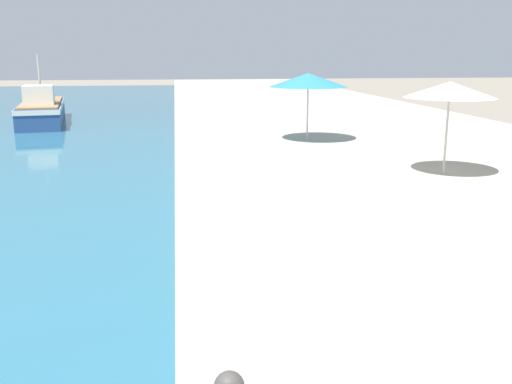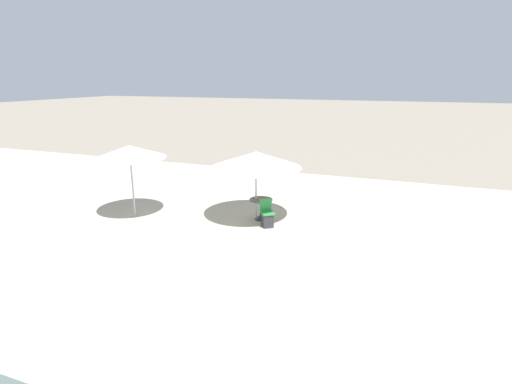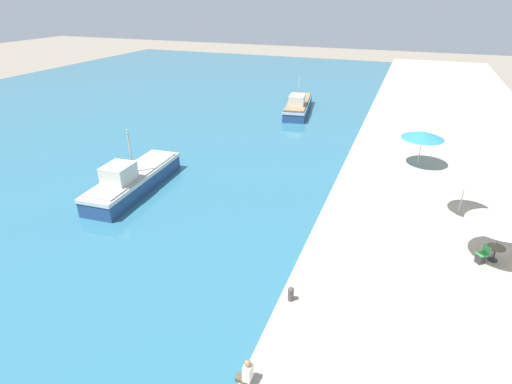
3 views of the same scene
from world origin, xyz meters
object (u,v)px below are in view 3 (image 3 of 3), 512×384
at_px(mooring_bollard, 291,293).
at_px(person_at_quay, 247,372).
at_px(fishing_boat_mid, 298,105).
at_px(cafe_chair_left, 482,257).
at_px(cafe_table, 495,251).
at_px(cafe_umbrella_striped, 423,135).
at_px(cafe_umbrella_pink, 503,220).
at_px(cafe_umbrella_white, 468,176).
at_px(fishing_boat_near, 133,179).

bearing_deg(mooring_bollard, person_at_quay, -93.25).
distance_m(fishing_boat_mid, cafe_chair_left, 29.43).
height_order(fishing_boat_mid, cafe_table, fishing_boat_mid).
bearing_deg(fishing_boat_mid, cafe_umbrella_striped, -54.90).
xyz_separation_m(fishing_boat_mid, cafe_umbrella_pink, (16.26, -24.28, 2.01)).
distance_m(cafe_umbrella_striped, person_at_quay, 22.13).
bearing_deg(cafe_umbrella_white, fishing_boat_near, -171.16).
bearing_deg(fishing_boat_near, cafe_umbrella_white, 5.44).
relative_size(fishing_boat_mid, cafe_umbrella_pink, 3.11).
distance_m(cafe_umbrella_pink, cafe_chair_left, 1.97).
height_order(fishing_boat_near, cafe_umbrella_pink, fishing_boat_near).
xyz_separation_m(fishing_boat_near, cafe_umbrella_white, (20.12, 3.13, 2.14)).
xyz_separation_m(person_at_quay, mooring_bollard, (0.24, 4.24, -0.08)).
height_order(fishing_boat_near, cafe_umbrella_white, fishing_boat_near).
height_order(cafe_umbrella_white, person_at_quay, cafe_umbrella_white).
relative_size(cafe_umbrella_white, cafe_table, 3.18).
relative_size(cafe_table, mooring_bollard, 1.22).
bearing_deg(person_at_quay, fishing_boat_mid, 102.79).
distance_m(cafe_table, cafe_chair_left, 0.75).
xyz_separation_m(fishing_boat_mid, cafe_umbrella_striped, (12.77, -13.24, 2.18)).
relative_size(cafe_umbrella_white, person_at_quay, 2.58).
height_order(cafe_umbrella_pink, mooring_bollard, cafe_umbrella_pink).
xyz_separation_m(fishing_boat_mid, cafe_chair_left, (15.75, -24.87, 0.21)).
distance_m(cafe_umbrella_striped, cafe_chair_left, 12.17).
distance_m(fishing_boat_near, mooring_bollard, 15.05).
bearing_deg(cafe_table, fishing_boat_mid, 123.75).
bearing_deg(cafe_umbrella_striped, fishing_boat_near, -150.77).
distance_m(cafe_chair_left, mooring_bollard, 9.48).
relative_size(cafe_umbrella_white, cafe_chair_left, 2.79).
xyz_separation_m(cafe_umbrella_striped, cafe_table, (3.56, -11.20, -1.77)).
bearing_deg(cafe_table, cafe_umbrella_pink, 114.65).
xyz_separation_m(fishing_boat_near, mooring_bollard, (13.15, -7.31, 0.17)).
height_order(cafe_table, cafe_chair_left, cafe_chair_left).
bearing_deg(person_at_quay, cafe_umbrella_pink, 51.35).
height_order(cafe_umbrella_white, cafe_table, cafe_umbrella_white).
bearing_deg(fishing_boat_near, mooring_bollard, -32.49).
relative_size(fishing_boat_near, person_at_quay, 8.99).
relative_size(cafe_umbrella_striped, cafe_chair_left, 3.28).
bearing_deg(mooring_bollard, cafe_umbrella_pink, 37.45).
bearing_deg(cafe_umbrella_striped, cafe_umbrella_white, -71.12).
distance_m(fishing_boat_mid, cafe_umbrella_pink, 29.29).
xyz_separation_m(cafe_table, mooring_bollard, (-8.20, -6.07, -0.18)).
bearing_deg(person_at_quay, cafe_umbrella_white, 63.82).
bearing_deg(fishing_boat_mid, mooring_bollard, -83.95).
xyz_separation_m(cafe_umbrella_pink, cafe_umbrella_white, (-1.15, 4.22, 0.19)).
xyz_separation_m(fishing_boat_mid, cafe_table, (16.33, -24.44, 0.41)).
bearing_deg(person_at_quay, cafe_umbrella_striped, 77.21).
xyz_separation_m(cafe_umbrella_white, mooring_bollard, (-6.98, -10.44, -1.97)).
bearing_deg(cafe_umbrella_pink, person_at_quay, -128.65).
bearing_deg(cafe_umbrella_pink, cafe_chair_left, -130.90).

